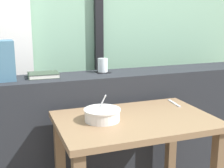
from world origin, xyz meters
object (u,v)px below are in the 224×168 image
at_px(juice_glass, 103,66).
at_px(fork_utensil, 174,103).
at_px(closed_book, 43,75).
at_px(soup_bowl, 102,115).
at_px(coaster_square, 103,72).
at_px(breakfast_table, 135,140).

height_order(juice_glass, fork_utensil, juice_glass).
bearing_deg(closed_book, soup_bowl, -64.51).
distance_m(coaster_square, juice_glass, 0.05).
height_order(coaster_square, juice_glass, juice_glass).
relative_size(juice_glass, closed_book, 0.47).
bearing_deg(fork_utensil, coaster_square, 139.02).
bearing_deg(closed_book, coaster_square, 3.26).
xyz_separation_m(coaster_square, closed_book, (-0.44, -0.03, 0.01)).
bearing_deg(closed_book, fork_utensil, -24.68).
relative_size(breakfast_table, soup_bowl, 4.34).
relative_size(closed_book, soup_bowl, 1.02).
bearing_deg(fork_utensil, closed_book, 161.16).
xyz_separation_m(breakfast_table, fork_utensil, (0.37, 0.18, 0.14)).
xyz_separation_m(breakfast_table, coaster_square, (-0.01, 0.58, 0.31)).
bearing_deg(breakfast_table, juice_glass, 90.63).
distance_m(breakfast_table, juice_glass, 0.68).
bearing_deg(coaster_square, soup_bowl, -108.71).
relative_size(closed_book, fork_utensil, 1.25).
bearing_deg(juice_glass, soup_bowl, -108.71).
bearing_deg(juice_glass, breakfast_table, -89.37).
xyz_separation_m(coaster_square, juice_glass, (0.00, 0.00, 0.05)).
relative_size(coaster_square, juice_glass, 1.00).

